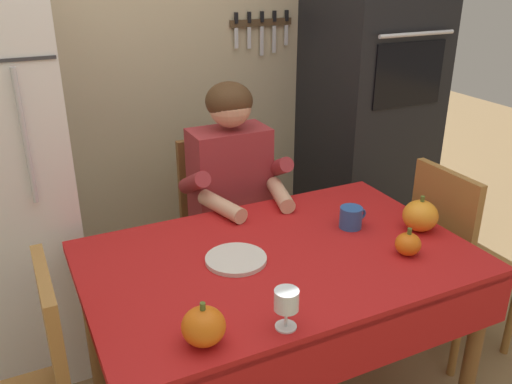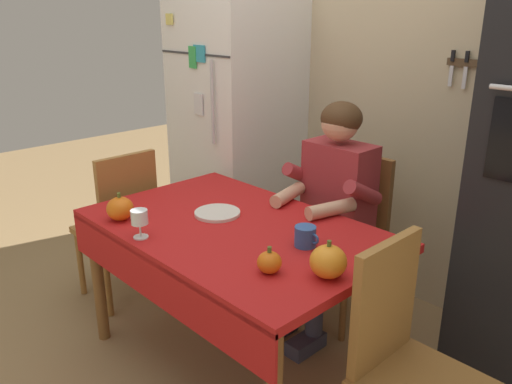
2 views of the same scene
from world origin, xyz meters
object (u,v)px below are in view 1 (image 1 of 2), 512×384
Objects in this scene: chair_behind_person at (221,221)px; wine_glass at (286,302)px; dining_table at (281,277)px; pumpkin_medium at (408,244)px; serving_tray at (236,259)px; pumpkin_large at (420,216)px; pumpkin_small at (204,326)px; coffee_mug at (351,217)px; seated_person at (236,194)px; chair_right_side at (454,254)px; wall_oven at (370,92)px.

wine_glass is (-0.27, -1.15, 0.32)m from chair_behind_person.
wine_glass reaches higher than dining_table.
pumpkin_medium is 0.63m from serving_tray.
dining_table is 9.56× the size of pumpkin_large.
wine_glass is at bearing -9.63° from pumpkin_small.
chair_behind_person is at bearing 111.64° from coffee_mug.
coffee_mug is (0.28, -0.51, 0.05)m from seated_person.
serving_tray is at bearing 158.60° from pumpkin_medium.
pumpkin_small is (-0.85, -0.14, 0.01)m from pumpkin_medium.
dining_table is at bearing -165.78° from coffee_mug.
pumpkin_large reaches higher than dining_table.
chair_right_side is 0.59m from pumpkin_medium.
wall_oven is at bearing 41.31° from dining_table.
pumpkin_large is at bearing 15.06° from pumpkin_small.
wall_oven reaches higher than coffee_mug.
wine_glass is (-1.23, -1.28, -0.22)m from wall_oven.
seated_person is at bearing 81.77° from dining_table.
dining_table is 0.81m from chair_behind_person.
pumpkin_small reaches higher than serving_tray.
wall_oven reaches higher than serving_tray.
serving_tray is at bearing -175.35° from coffee_mug.
wall_oven is 1.45m from dining_table.
pumpkin_large reaches higher than wine_glass.
chair_right_side is (0.81, -0.77, 0.00)m from chair_behind_person.
wine_glass reaches higher than pumpkin_medium.
coffee_mug is (-0.54, 0.07, 0.27)m from chair_right_side.
pumpkin_small is at bearing -139.82° from wall_oven.
chair_right_side is (-0.15, -0.90, -0.54)m from wall_oven.
coffee_mug is (0.37, 0.09, 0.13)m from dining_table.
chair_behind_person reaches higher than wine_glass.
dining_table is 1.51× the size of chair_behind_person.
dining_table is 13.23× the size of pumpkin_medium.
wall_oven is at bearing 35.83° from serving_tray.
coffee_mug is (-0.68, -0.83, -0.27)m from wall_oven.
seated_person is (0.00, -0.19, 0.23)m from chair_behind_person.
seated_person is 1.01m from wine_glass.
pumpkin_small is (-0.79, -0.41, 0.01)m from coffee_mug.
wine_glass is at bearing -163.29° from pumpkin_medium.
pumpkin_large is (0.60, -0.05, 0.15)m from dining_table.
dining_table is at bearing -138.69° from wall_oven.
pumpkin_small is (-1.47, -1.24, -0.25)m from wall_oven.
serving_tray is (-0.16, 0.05, 0.09)m from dining_table.
pumpkin_medium is 0.48× the size of serving_tray.
chair_behind_person is 7.89× the size of coffee_mug.
seated_person is 9.74× the size of wine_glass.
wine_glass is 0.63m from pumpkin_medium.
dining_table is 0.62m from seated_person.
dining_table is at bearing 37.18° from pumpkin_small.
pumpkin_medium reaches higher than coffee_mug.
seated_person is at bearing -90.00° from chair_behind_person.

